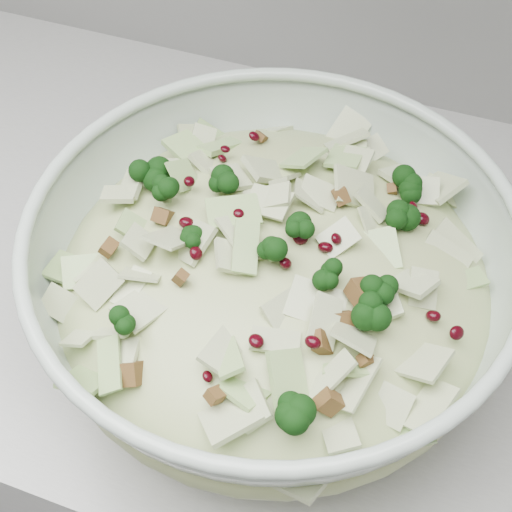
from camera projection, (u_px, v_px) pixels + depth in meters
The scene contains 2 objects.
mixing_bowl at pixel (273, 283), 0.59m from camera, with size 0.47×0.47×0.16m.
salad at pixel (273, 265), 0.57m from camera, with size 0.38×0.38×0.16m.
Camera 1 is at (-0.46, 1.27, 1.45)m, focal length 50.00 mm.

